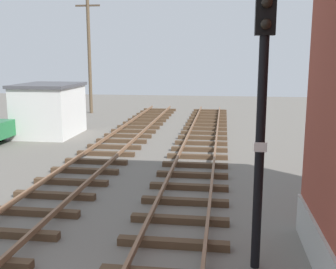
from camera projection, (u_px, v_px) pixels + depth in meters
signal_mast at (262, 92)px, 7.59m from camera, size 0.36×0.40×5.64m
control_hut at (49, 109)px, 21.89m from camera, size 3.00×3.80×2.76m
utility_pole_far at (89, 55)px, 30.01m from camera, size 1.80×0.24×8.16m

